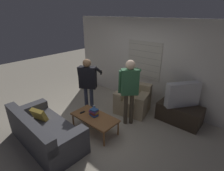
{
  "coord_description": "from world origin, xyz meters",
  "views": [
    {
      "loc": [
        2.7,
        -2.52,
        2.7
      ],
      "look_at": [
        0.1,
        0.51,
        1.0
      ],
      "focal_mm": 28.0,
      "sensor_mm": 36.0,
      "label": 1
    }
  ],
  "objects_px": {
    "armchair_beige": "(133,100)",
    "coffee_table": "(95,118)",
    "soda_can": "(94,108)",
    "book_stack": "(94,112)",
    "spare_remote": "(82,112)",
    "tv": "(183,94)",
    "couch_blue": "(44,132)",
    "person_left_standing": "(88,80)",
    "person_right_standing": "(130,85)"
  },
  "relations": [
    {
      "from": "soda_can",
      "to": "book_stack",
      "type": "bearing_deg",
      "value": -43.63
    },
    {
      "from": "person_left_standing",
      "to": "soda_can",
      "type": "height_order",
      "value": "person_left_standing"
    },
    {
      "from": "tv",
      "to": "person_left_standing",
      "type": "height_order",
      "value": "person_left_standing"
    },
    {
      "from": "book_stack",
      "to": "soda_can",
      "type": "distance_m",
      "value": 0.24
    },
    {
      "from": "couch_blue",
      "to": "armchair_beige",
      "type": "relative_size",
      "value": 1.88
    },
    {
      "from": "soda_can",
      "to": "person_right_standing",
      "type": "bearing_deg",
      "value": 43.42
    },
    {
      "from": "armchair_beige",
      "to": "person_left_standing",
      "type": "distance_m",
      "value": 1.43
    },
    {
      "from": "tv",
      "to": "couch_blue",
      "type": "bearing_deg",
      "value": 2.06
    },
    {
      "from": "couch_blue",
      "to": "person_left_standing",
      "type": "bearing_deg",
      "value": 100.42
    },
    {
      "from": "couch_blue",
      "to": "soda_can",
      "type": "xyz_separation_m",
      "value": [
        0.3,
        1.21,
        0.17
      ]
    },
    {
      "from": "armchair_beige",
      "to": "person_left_standing",
      "type": "height_order",
      "value": "person_left_standing"
    },
    {
      "from": "book_stack",
      "to": "spare_remote",
      "type": "bearing_deg",
      "value": -160.82
    },
    {
      "from": "person_right_standing",
      "to": "soda_can",
      "type": "height_order",
      "value": "person_right_standing"
    },
    {
      "from": "armchair_beige",
      "to": "coffee_table",
      "type": "distance_m",
      "value": 1.4
    },
    {
      "from": "person_left_standing",
      "to": "person_right_standing",
      "type": "distance_m",
      "value": 1.19
    },
    {
      "from": "person_right_standing",
      "to": "book_stack",
      "type": "distance_m",
      "value": 1.07
    },
    {
      "from": "couch_blue",
      "to": "person_left_standing",
      "type": "distance_m",
      "value": 1.68
    },
    {
      "from": "tv",
      "to": "book_stack",
      "type": "relative_size",
      "value": 3.52
    },
    {
      "from": "book_stack",
      "to": "coffee_table",
      "type": "bearing_deg",
      "value": -34.4
    },
    {
      "from": "couch_blue",
      "to": "book_stack",
      "type": "xyz_separation_m",
      "value": [
        0.47,
        1.05,
        0.19
      ]
    },
    {
      "from": "tv",
      "to": "spare_remote",
      "type": "bearing_deg",
      "value": -7.15
    },
    {
      "from": "spare_remote",
      "to": "coffee_table",
      "type": "bearing_deg",
      "value": 20.35
    },
    {
      "from": "couch_blue",
      "to": "armchair_beige",
      "type": "distance_m",
      "value": 2.5
    },
    {
      "from": "couch_blue",
      "to": "armchair_beige",
      "type": "bearing_deg",
      "value": 76.8
    },
    {
      "from": "person_left_standing",
      "to": "tv",
      "type": "bearing_deg",
      "value": 0.25
    },
    {
      "from": "coffee_table",
      "to": "tv",
      "type": "relative_size",
      "value": 1.4
    },
    {
      "from": "coffee_table",
      "to": "person_right_standing",
      "type": "distance_m",
      "value": 1.14
    },
    {
      "from": "couch_blue",
      "to": "soda_can",
      "type": "bearing_deg",
      "value": 78.63
    },
    {
      "from": "book_stack",
      "to": "tv",
      "type": "bearing_deg",
      "value": 49.84
    },
    {
      "from": "coffee_table",
      "to": "soda_can",
      "type": "relative_size",
      "value": 8.98
    },
    {
      "from": "coffee_table",
      "to": "tv",
      "type": "distance_m",
      "value": 2.26
    },
    {
      "from": "coffee_table",
      "to": "tv",
      "type": "height_order",
      "value": "tv"
    },
    {
      "from": "tv",
      "to": "book_stack",
      "type": "xyz_separation_m",
      "value": [
        -1.43,
        -1.7,
        -0.3
      ]
    },
    {
      "from": "book_stack",
      "to": "couch_blue",
      "type": "bearing_deg",
      "value": -114.17
    },
    {
      "from": "tv",
      "to": "person_left_standing",
      "type": "bearing_deg",
      "value": -22.89
    },
    {
      "from": "couch_blue",
      "to": "person_left_standing",
      "type": "xyz_separation_m",
      "value": [
        -0.21,
        1.51,
        0.71
      ]
    },
    {
      "from": "armchair_beige",
      "to": "spare_remote",
      "type": "distance_m",
      "value": 1.55
    },
    {
      "from": "armchair_beige",
      "to": "tv",
      "type": "distance_m",
      "value": 1.36
    },
    {
      "from": "coffee_table",
      "to": "tv",
      "type": "bearing_deg",
      "value": 51.3
    },
    {
      "from": "couch_blue",
      "to": "spare_remote",
      "type": "height_order",
      "value": "couch_blue"
    },
    {
      "from": "coffee_table",
      "to": "book_stack",
      "type": "bearing_deg",
      "value": 145.6
    },
    {
      "from": "person_right_standing",
      "to": "soda_can",
      "type": "relative_size",
      "value": 13.43
    },
    {
      "from": "soda_can",
      "to": "spare_remote",
      "type": "height_order",
      "value": "soda_can"
    },
    {
      "from": "armchair_beige",
      "to": "person_right_standing",
      "type": "xyz_separation_m",
      "value": [
        0.26,
        -0.59,
        0.75
      ]
    },
    {
      "from": "spare_remote",
      "to": "person_left_standing",
      "type": "bearing_deg",
      "value": 132.21
    },
    {
      "from": "tv",
      "to": "book_stack",
      "type": "bearing_deg",
      "value": -3.37
    },
    {
      "from": "coffee_table",
      "to": "tv",
      "type": "xyz_separation_m",
      "value": [
        1.39,
        1.73,
        0.42
      ]
    },
    {
      "from": "soda_can",
      "to": "tv",
      "type": "bearing_deg",
      "value": 43.67
    },
    {
      "from": "coffee_table",
      "to": "person_left_standing",
      "type": "relative_size",
      "value": 0.71
    },
    {
      "from": "couch_blue",
      "to": "book_stack",
      "type": "distance_m",
      "value": 1.17
    }
  ]
}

